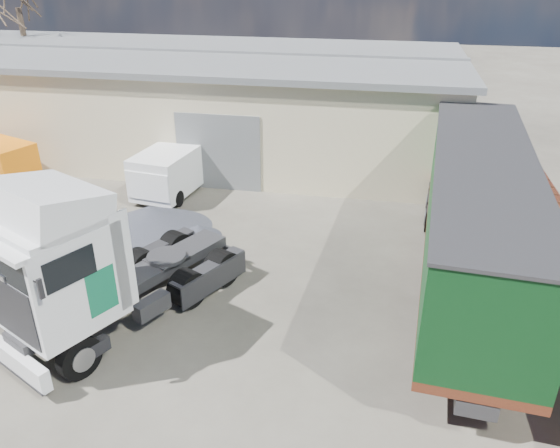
% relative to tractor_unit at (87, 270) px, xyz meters
% --- Properties ---
extents(ground, '(120.00, 120.00, 0.00)m').
position_rel_tractor_unit_xyz_m(ground, '(2.34, 1.30, -2.14)').
color(ground, '#282520').
rests_on(ground, ground).
extents(warehouse, '(30.60, 12.60, 5.42)m').
position_rel_tractor_unit_xyz_m(warehouse, '(-3.66, 17.29, 0.52)').
color(warehouse, beige).
rests_on(warehouse, ground).
extents(brick_boundary_wall, '(0.35, 26.00, 2.50)m').
position_rel_tractor_unit_xyz_m(brick_boundary_wall, '(13.84, 7.30, -0.89)').
color(brick_boundary_wall, '#974626').
rests_on(brick_boundary_wall, ground).
extents(tractor_unit, '(5.83, 7.93, 5.09)m').
position_rel_tractor_unit_xyz_m(tractor_unit, '(0.00, 0.00, 0.00)').
color(tractor_unit, black).
rests_on(tractor_unit, ground).
extents(box_trailer, '(4.00, 14.04, 4.61)m').
position_rel_tractor_unit_xyz_m(box_trailer, '(10.88, 4.80, 0.67)').
color(box_trailer, '#2D2D30').
rests_on(box_trailer, ground).
extents(panel_van, '(2.82, 5.44, 2.12)m').
position_rel_tractor_unit_xyz_m(panel_van, '(-1.62, 10.66, -1.04)').
color(panel_van, black).
rests_on(panel_van, ground).
extents(orange_skip, '(3.96, 3.19, 2.14)m').
position_rel_tractor_unit_xyz_m(orange_skip, '(-9.89, 9.64, -1.21)').
color(orange_skip, '#2D2D30').
rests_on(orange_skip, ground).
extents(gravel_heap, '(6.78, 6.40, 1.03)m').
position_rel_tractor_unit_xyz_m(gravel_heap, '(-1.23, 6.64, -1.66)').
color(gravel_heap, black).
rests_on(gravel_heap, ground).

